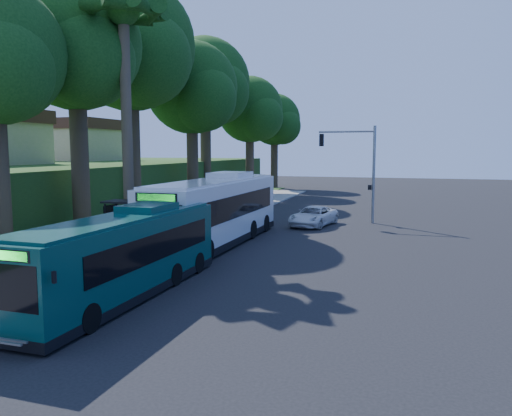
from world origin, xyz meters
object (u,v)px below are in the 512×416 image
(bus_shelter, at_px, (131,214))
(pickup, at_px, (313,216))
(teal_bus, at_px, (125,254))
(white_bus, at_px, (217,210))

(bus_shelter, xyz_separation_m, pickup, (8.17, 10.41, -1.13))
(pickup, bearing_deg, bus_shelter, -116.70)
(teal_bus, height_order, pickup, teal_bus)
(white_bus, relative_size, pickup, 2.77)
(teal_bus, bearing_deg, pickup, 80.63)
(bus_shelter, distance_m, white_bus, 4.70)
(pickup, bearing_deg, white_bus, -104.17)
(teal_bus, xyz_separation_m, pickup, (3.51, 18.68, -0.89))
(bus_shelter, bearing_deg, teal_bus, -60.60)
(bus_shelter, relative_size, teal_bus, 0.30)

